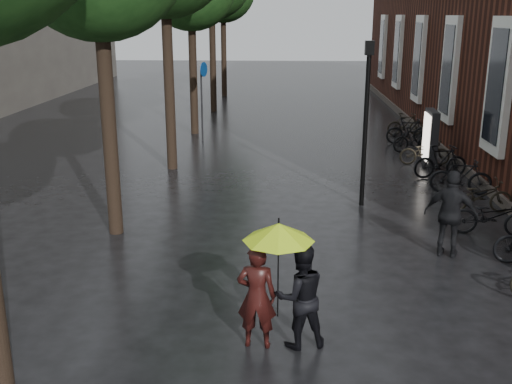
# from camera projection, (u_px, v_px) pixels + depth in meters

# --- Properties ---
(person_burgundy) EXTENTS (0.62, 0.43, 1.63)m
(person_burgundy) POSITION_uv_depth(u_px,v_px,m) (257.00, 297.00, 8.90)
(person_burgundy) COLOR black
(person_burgundy) RESTS_ON ground
(person_black) EXTENTS (0.92, 0.80, 1.63)m
(person_black) POSITION_uv_depth(u_px,v_px,m) (300.00, 296.00, 8.91)
(person_black) COLOR black
(person_black) RESTS_ON ground
(lime_umbrella) EXTENTS (1.05, 1.05, 1.55)m
(lime_umbrella) POSITION_uv_depth(u_px,v_px,m) (279.00, 232.00, 8.53)
(lime_umbrella) COLOR black
(lime_umbrella) RESTS_ON ground
(pedestrian_walking) EXTENTS (1.16, 0.82, 1.83)m
(pedestrian_walking) POSITION_uv_depth(u_px,v_px,m) (451.00, 214.00, 12.24)
(pedestrian_walking) COLOR black
(pedestrian_walking) RESTS_ON ground
(parked_bicycles) EXTENTS (2.05, 15.94, 1.04)m
(parked_bicycles) POSITION_uv_depth(u_px,v_px,m) (453.00, 173.00, 17.13)
(parked_bicycles) COLOR black
(parked_bicycles) RESTS_ON ground
(ad_lightbox) EXTENTS (0.28, 1.23, 1.86)m
(ad_lightbox) POSITION_uv_depth(u_px,v_px,m) (430.00, 139.00, 19.57)
(ad_lightbox) COLOR black
(ad_lightbox) RESTS_ON ground
(lamp_post) EXTENTS (0.22, 0.22, 4.22)m
(lamp_post) POSITION_uv_depth(u_px,v_px,m) (366.00, 108.00, 15.09)
(lamp_post) COLOR black
(lamp_post) RESTS_ON ground
(cycle_sign) EXTENTS (0.16, 0.56, 3.07)m
(cycle_sign) POSITION_uv_depth(u_px,v_px,m) (203.00, 89.00, 23.25)
(cycle_sign) COLOR #262628
(cycle_sign) RESTS_ON ground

